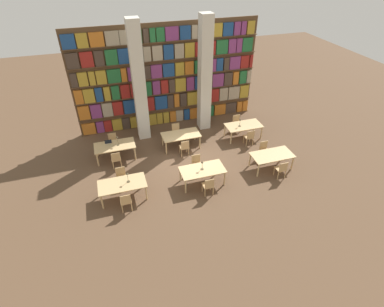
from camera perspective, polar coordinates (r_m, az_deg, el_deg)
ground_plane at (r=14.32m, az=-0.17°, el=-1.84°), size 40.00×40.00×0.00m
bookshelf_bank at (r=16.56m, az=-4.64°, el=14.08°), size 9.92×0.35×5.50m
pillar_left at (r=15.17m, az=-10.09°, el=12.97°), size 0.60×0.60×6.00m
pillar_center at (r=15.90m, az=2.46°, el=14.55°), size 0.60×0.60×6.00m
reading_table_0 at (r=12.43m, az=-13.14°, el=-5.87°), size 1.91×0.98×0.74m
chair_0 at (r=11.97m, az=-12.48°, el=-8.86°), size 0.42×0.40×0.89m
chair_1 at (r=13.14m, az=-13.32°, el=-4.28°), size 0.42×0.40×0.89m
desk_lamp_0 at (r=12.20m, az=-12.20°, el=-4.14°), size 0.14×0.14×0.48m
reading_table_1 at (r=12.81m, az=1.99°, el=-3.31°), size 1.91×0.98×0.74m
chair_2 at (r=12.37m, az=3.14°, el=-6.11°), size 0.42×0.40×0.89m
chair_3 at (r=13.50m, az=0.90°, el=-1.93°), size 0.42×0.40×0.89m
desk_lamp_1 at (r=12.60m, az=1.95°, el=-2.01°), size 0.14×0.14×0.42m
reading_table_2 at (r=14.14m, az=15.00°, el=-0.45°), size 1.91×0.98×0.74m
chair_4 at (r=13.77m, az=16.64°, el=-2.83°), size 0.42×0.40×0.89m
chair_5 at (r=14.80m, az=13.59°, el=0.71°), size 0.42×0.40×0.89m
reading_table_3 at (r=14.75m, az=-14.49°, el=1.29°), size 1.91×0.98×0.74m
chair_6 at (r=14.21m, az=-14.24°, el=-1.01°), size 0.42×0.40×0.89m
chair_7 at (r=15.51m, az=-14.80°, el=2.26°), size 0.42×0.40×0.89m
desk_lamp_2 at (r=14.51m, az=-14.06°, el=2.68°), size 0.14×0.14×0.50m
laptop at (r=14.95m, az=-15.65°, el=2.10°), size 0.32×0.22×0.21m
reading_table_4 at (r=15.11m, az=-2.12°, el=3.41°), size 1.91×0.98×0.74m
chair_8 at (r=14.57m, az=-1.44°, el=1.24°), size 0.42×0.40×0.89m
chair_9 at (r=15.84m, az=-3.01°, el=4.26°), size 0.42×0.40×0.89m
reading_table_5 at (r=16.12m, az=9.80°, el=5.11°), size 1.91×0.98×0.74m
chair_10 at (r=15.62m, az=10.87°, el=3.14°), size 0.42×0.40×0.89m
chair_11 at (r=16.80m, az=8.53°, el=5.87°), size 0.42×0.40×0.89m
desk_lamp_3 at (r=15.82m, az=9.15°, el=6.06°), size 0.14×0.14×0.43m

